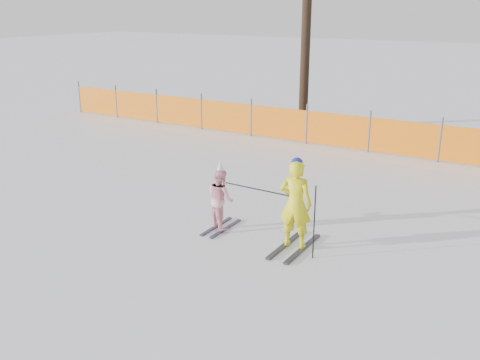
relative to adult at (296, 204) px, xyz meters
name	(u,v)px	position (x,y,z in m)	size (l,w,h in m)	color
ground	(226,238)	(-1.28, -0.27, -0.84)	(120.00, 120.00, 0.00)	white
adult	(296,204)	(0.00, 0.00, 0.00)	(0.63, 1.38, 1.68)	black
child	(221,198)	(-1.61, 0.05, -0.21)	(0.72, 1.04, 1.37)	black
ski_poles	(284,205)	(-0.19, -0.08, -0.03)	(1.94, 0.27, 1.32)	black
safety_fence	(251,120)	(-4.98, 7.07, -0.28)	(16.06, 0.06, 1.25)	#595960
tree_trunks	(441,50)	(0.36, 9.22, 2.03)	(9.86, 1.65, 6.15)	#2F2315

